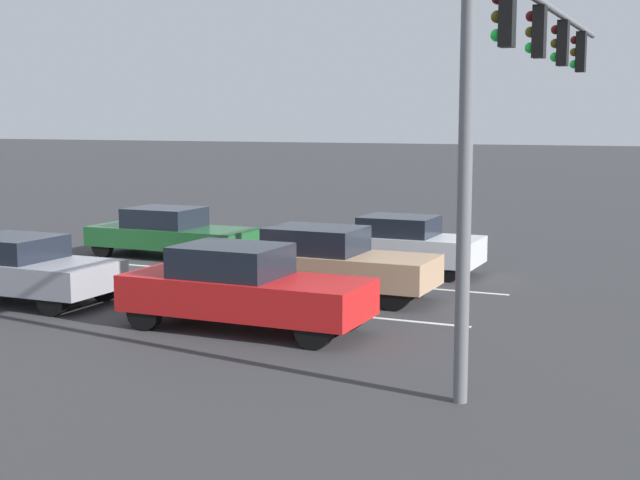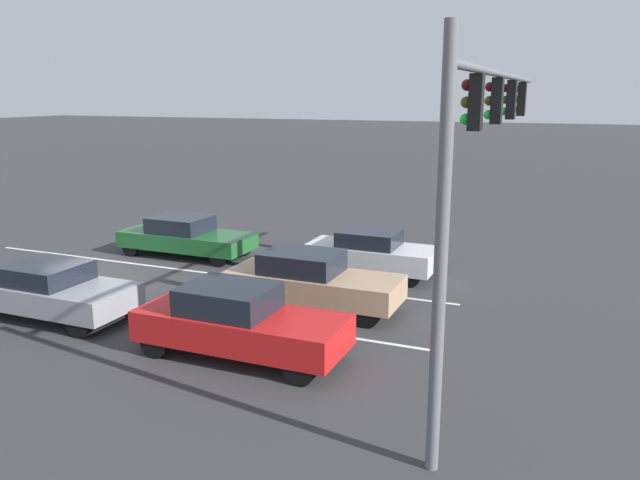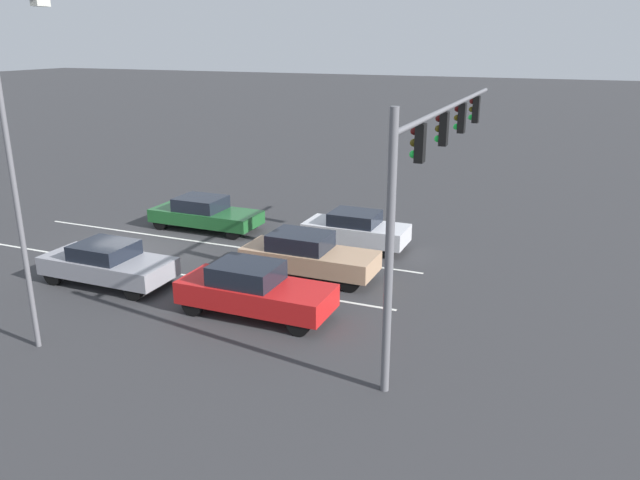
{
  "view_description": "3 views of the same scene",
  "coord_description": "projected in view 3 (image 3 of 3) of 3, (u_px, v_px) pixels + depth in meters",
  "views": [
    {
      "loc": [
        18.02,
        15.2,
        3.94
      ],
      "look_at": [
        1.34,
        7.78,
        1.45
      ],
      "focal_mm": 50.0,
      "sensor_mm": 36.0,
      "label": 1
    },
    {
      "loc": [
        14.82,
        13.83,
        5.66
      ],
      "look_at": [
        -1.2,
        7.12,
        1.59
      ],
      "focal_mm": 35.0,
      "sensor_mm": 36.0,
      "label": 2
    },
    {
      "loc": [
        18.77,
        15.71,
        7.97
      ],
      "look_at": [
        0.07,
        7.86,
        1.38
      ],
      "focal_mm": 35.0,
      "sensor_mm": 36.0,
      "label": 3
    }
  ],
  "objects": [
    {
      "name": "lane_stripe_left_divider",
      "position": [
        216.0,
        244.0,
        25.26
      ],
      "size": [
        0.12,
        17.09,
        0.01
      ],
      "primitive_type": "cube",
      "color": "silver",
      "rests_on": "ground_plane"
    },
    {
      "name": "car_silver_leftlane_front",
      "position": [
        356.0,
        229.0,
        24.65
      ],
      "size": [
        1.73,
        4.08,
        1.47
      ],
      "color": "silver",
      "rests_on": "ground_plane"
    },
    {
      "name": "car_red_rightlane_front",
      "position": [
        254.0,
        290.0,
        18.62
      ],
      "size": [
        1.81,
        4.67,
        1.6
      ],
      "color": "red",
      "rests_on": "ground_plane"
    },
    {
      "name": "street_lamp_right_shoulder",
      "position": [
        16.0,
        157.0,
        15.5
      ],
      "size": [
        1.91,
        0.24,
        9.05
      ],
      "color": "slate",
      "rests_on": "ground_plane"
    },
    {
      "name": "car_tan_midlane_front",
      "position": [
        308.0,
        255.0,
        21.63
      ],
      "size": [
        1.78,
        4.69,
        1.56
      ],
      "color": "tan",
      "rests_on": "ground_plane"
    },
    {
      "name": "traffic_signal_gantry",
      "position": [
        437.0,
        151.0,
        17.16
      ],
      "size": [
        12.57,
        0.37,
        6.63
      ],
      "color": "slate",
      "rests_on": "ground_plane"
    },
    {
      "name": "lane_stripe_center_divider",
      "position": [
        165.0,
        272.0,
        22.27
      ],
      "size": [
        0.12,
        17.09,
        0.01
      ],
      "primitive_type": "cube",
      "color": "silver",
      "rests_on": "ground_plane"
    },
    {
      "name": "car_darkgreen_leftlane_second",
      "position": [
        205.0,
        213.0,
        27.06
      ],
      "size": [
        1.89,
        4.78,
        1.42
      ],
      "color": "#1E5928",
      "rests_on": "ground_plane"
    },
    {
      "name": "car_gray_rightlane_second",
      "position": [
        108.0,
        263.0,
        21.03
      ],
      "size": [
        1.92,
        4.51,
        1.43
      ],
      "color": "gray",
      "rests_on": "ground_plane"
    },
    {
      "name": "ground_plane",
      "position": [
        138.0,
        249.0,
        24.7
      ],
      "size": [
        240.0,
        240.0,
        0.0
      ],
      "primitive_type": "plane",
      "color": "#333335"
    }
  ]
}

